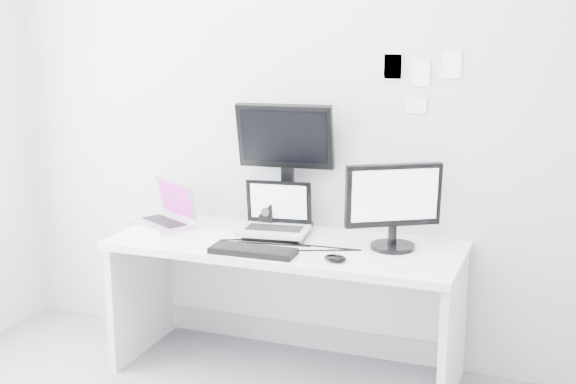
# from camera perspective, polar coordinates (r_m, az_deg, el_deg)

# --- Properties ---
(back_wall) EXTENTS (3.60, 0.00, 3.60)m
(back_wall) POSITION_cam_1_polar(r_m,az_deg,el_deg) (4.22, 1.51, 5.71)
(back_wall) COLOR #B3B5B8
(back_wall) RESTS_ON ground
(desk) EXTENTS (1.80, 0.70, 0.73)m
(desk) POSITION_cam_1_polar(r_m,az_deg,el_deg) (4.14, -0.16, -8.52)
(desk) COLOR white
(desk) RESTS_ON ground
(macbook) EXTENTS (0.43, 0.39, 0.26)m
(macbook) POSITION_cam_1_polar(r_m,az_deg,el_deg) (4.35, -9.23, -0.79)
(macbook) COLOR silver
(macbook) RESTS_ON desk
(speaker) EXTENTS (0.10, 0.10, 0.15)m
(speaker) POSITION_cam_1_polar(r_m,az_deg,el_deg) (4.23, -1.47, -1.74)
(speaker) COLOR black
(speaker) RESTS_ON desk
(dell_laptop) EXTENTS (0.39, 0.32, 0.29)m
(dell_laptop) POSITION_cam_1_polar(r_m,az_deg,el_deg) (4.06, -1.06, -1.37)
(dell_laptop) COLOR #B8BBC0
(dell_laptop) RESTS_ON desk
(rear_monitor) EXTENTS (0.54, 0.24, 0.70)m
(rear_monitor) POSITION_cam_1_polar(r_m,az_deg,el_deg) (4.21, -0.14, 2.02)
(rear_monitor) COLOR black
(rear_monitor) RESTS_ON desk
(samsung_monitor) EXTENTS (0.53, 0.44, 0.45)m
(samsung_monitor) POSITION_cam_1_polar(r_m,az_deg,el_deg) (3.89, 7.73, -0.96)
(samsung_monitor) COLOR black
(samsung_monitor) RESTS_ON desk
(keyboard) EXTENTS (0.43, 0.16, 0.03)m
(keyboard) POSITION_cam_1_polar(r_m,az_deg,el_deg) (3.83, -2.57, -4.31)
(keyboard) COLOR black
(keyboard) RESTS_ON desk
(mouse) EXTENTS (0.11, 0.08, 0.04)m
(mouse) POSITION_cam_1_polar(r_m,az_deg,el_deg) (3.71, 3.46, -4.84)
(mouse) COLOR black
(mouse) RESTS_ON desk
(wall_note_0) EXTENTS (0.10, 0.00, 0.14)m
(wall_note_0) POSITION_cam_1_polar(r_m,az_deg,el_deg) (4.06, 7.60, 9.16)
(wall_note_0) COLOR white
(wall_note_0) RESTS_ON back_wall
(wall_note_1) EXTENTS (0.09, 0.00, 0.13)m
(wall_note_1) POSITION_cam_1_polar(r_m,az_deg,el_deg) (4.03, 9.68, 8.50)
(wall_note_1) COLOR white
(wall_note_1) RESTS_ON back_wall
(wall_note_2) EXTENTS (0.10, 0.00, 0.14)m
(wall_note_2) POSITION_cam_1_polar(r_m,az_deg,el_deg) (4.01, 11.84, 9.09)
(wall_note_2) COLOR white
(wall_note_2) RESTS_ON back_wall
(wall_note_3) EXTENTS (0.11, 0.00, 0.08)m
(wall_note_3) POSITION_cam_1_polar(r_m,az_deg,el_deg) (4.05, 9.31, 6.26)
(wall_note_3) COLOR white
(wall_note_3) RESTS_ON back_wall
(wall_note_4) EXTENTS (0.10, 0.00, 0.13)m
(wall_note_4) POSITION_cam_1_polar(r_m,az_deg,el_deg) (4.06, 7.68, 9.00)
(wall_note_4) COLOR white
(wall_note_4) RESTS_ON back_wall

